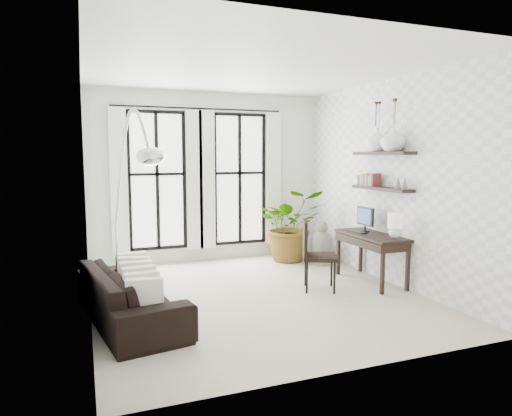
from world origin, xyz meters
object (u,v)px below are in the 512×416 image
plant (291,225)px  buddha (322,246)px  desk (373,238)px  desk_chair (313,250)px  arc_lamp (132,162)px  sofa (130,295)px

plant → buddha: bearing=-47.6°
plant → desk: plant is taller
plant → desk: size_ratio=1.05×
desk_chair → arc_lamp: bearing=-154.4°
sofa → arc_lamp: bearing=-29.6°
plant → arc_lamp: arc_lamp is taller
plant → buddha: 0.72m
plant → desk: (0.52, -1.91, 0.04)m
arc_lamp → buddha: (3.54, 1.49, -1.60)m
desk_chair → buddha: size_ratio=1.31×
plant → arc_lamp: 3.89m
sofa → buddha: buddha is taller
desk → buddha: bearing=93.9°
sofa → desk: desk is taller
desk → arc_lamp: bearing=-179.4°
plant → buddha: plant is taller
arc_lamp → desk_chair: bearing=1.6°
desk_chair → buddha: desk_chair is taller
buddha → desk_chair: bearing=-123.4°
desk_chair → arc_lamp: 2.93m
sofa → desk: bearing=-94.6°
arc_lamp → buddha: 4.16m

